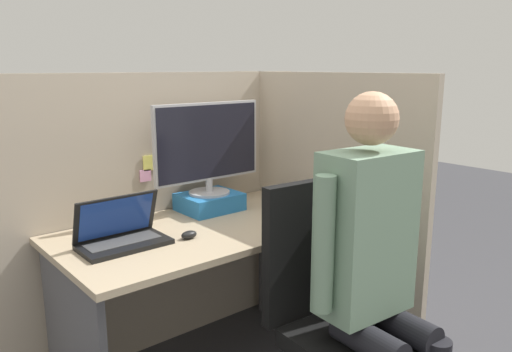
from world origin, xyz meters
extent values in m
cube|color=tan|center=(0.00, 0.75, 0.73)|extent=(1.82, 0.04, 1.45)
cube|color=#F4EA66|center=(-0.06, 0.73, 1.01)|extent=(0.08, 0.01, 0.08)
cube|color=#EA9EC6|center=(-0.09, 0.73, 0.95)|extent=(0.06, 0.01, 0.06)
cube|color=tan|center=(0.69, 0.29, 0.73)|extent=(0.04, 1.37, 1.45)
cube|color=tan|center=(0.00, 0.36, 0.73)|extent=(1.32, 0.73, 0.03)
cube|color=#4C4C51|center=(-0.63, 0.36, 0.36)|extent=(0.03, 0.62, 0.72)
cube|color=#4C4C51|center=(0.63, 0.36, 0.36)|extent=(0.03, 0.62, 0.72)
cube|color=#236BAD|center=(0.19, 0.57, 0.79)|extent=(0.30, 0.25, 0.09)
cylinder|color=#B2B2B7|center=(0.19, 0.57, 0.84)|extent=(0.21, 0.21, 0.01)
cylinder|color=#B2B2B7|center=(0.19, 0.57, 0.89)|extent=(0.04, 0.04, 0.07)
cube|color=#B2B2B7|center=(0.19, 0.58, 1.11)|extent=(0.62, 0.02, 0.39)
cube|color=black|center=(0.19, 0.57, 1.11)|extent=(0.59, 0.00, 0.37)
cube|color=black|center=(-0.39, 0.35, 0.76)|extent=(0.36, 0.20, 0.02)
cube|color=#424242|center=(-0.39, 0.37, 0.77)|extent=(0.31, 0.11, 0.00)
cube|color=black|center=(-0.39, 0.42, 0.86)|extent=(0.36, 0.08, 0.19)
cube|color=#1E3D93|center=(-0.39, 0.42, 0.86)|extent=(0.32, 0.06, 0.17)
ellipsoid|color=black|center=(-0.13, 0.27, 0.77)|extent=(0.07, 0.05, 0.03)
cube|color=#2D2D33|center=(0.57, 0.41, 0.77)|extent=(0.05, 0.15, 0.05)
cone|color=orange|center=(0.30, 0.14, 0.77)|extent=(0.04, 0.12, 0.04)
cylinder|color=green|center=(0.30, 0.21, 0.77)|extent=(0.02, 0.02, 0.02)
cube|color=black|center=(0.16, -0.45, 0.45)|extent=(0.49, 0.49, 0.07)
cube|color=black|center=(0.14, -0.19, 0.77)|extent=(0.44, 0.08, 0.56)
cylinder|color=black|center=(0.08, -0.54, 0.54)|extent=(0.13, 0.29, 0.11)
cylinder|color=black|center=(0.26, -0.56, 0.54)|extent=(0.13, 0.29, 0.11)
cube|color=gray|center=(0.16, -0.45, 0.90)|extent=(0.35, 0.23, 0.60)
sphere|color=tan|center=(0.16, -0.45, 1.31)|extent=(0.19, 0.19, 0.19)
cylinder|color=gray|center=(-0.04, -0.43, 0.90)|extent=(0.07, 0.07, 0.48)
cylinder|color=gray|center=(0.37, -0.46, 0.90)|extent=(0.07, 0.07, 0.48)
camera|label=1|loc=(-1.23, -1.50, 1.48)|focal=35.00mm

